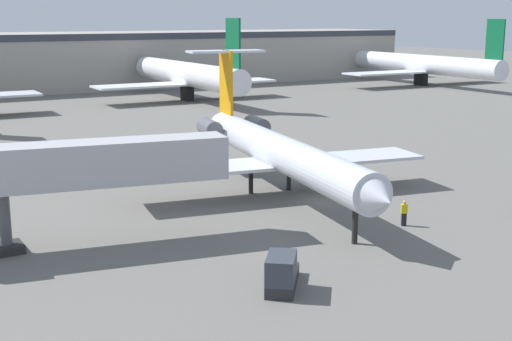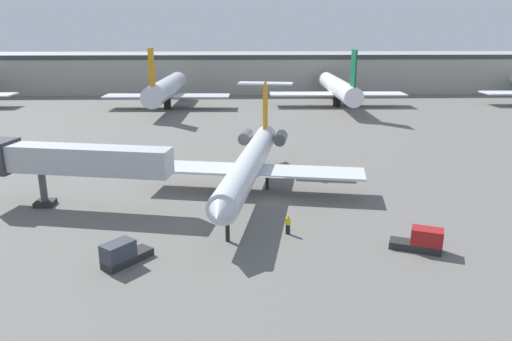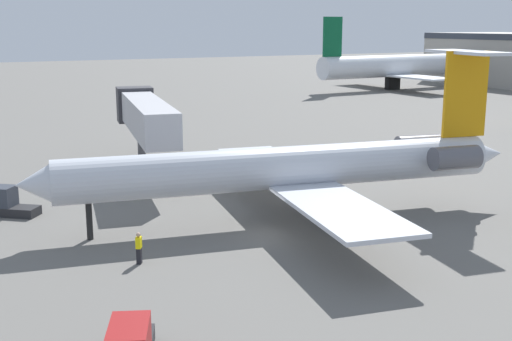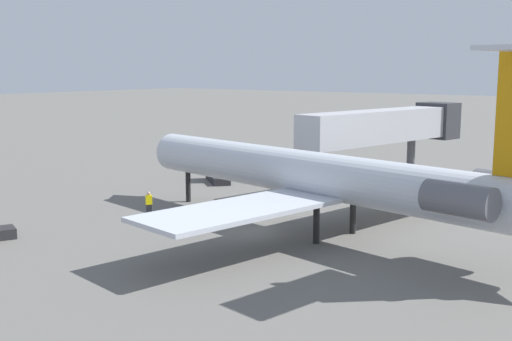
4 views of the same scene
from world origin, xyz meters
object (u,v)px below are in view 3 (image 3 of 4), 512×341
at_px(jet_bridge, 145,115).
at_px(regional_jet, 298,165).
at_px(baggage_tug_trailing, 2,202).
at_px(ground_crew_marshaller, 139,248).
at_px(parked_airliner_west_end, 392,66).

bearing_deg(jet_bridge, regional_jet, 12.87).
bearing_deg(jet_bridge, baggage_tug_trailing, -57.71).
relative_size(jet_bridge, baggage_tug_trailing, 4.65).
distance_m(regional_jet, ground_crew_marshaller, 12.00).
bearing_deg(baggage_tug_trailing, ground_crew_marshaller, 21.90).
xyz_separation_m(regional_jet, baggage_tug_trailing, (-10.02, -16.52, -2.74)).
height_order(baggage_tug_trailing, parked_airliner_west_end, parked_airliner_west_end).
distance_m(ground_crew_marshaller, parked_airliner_west_end, 99.58).
height_order(jet_bridge, parked_airliner_west_end, parked_airliner_west_end).
relative_size(baggage_tug_trailing, parked_airliner_west_end, 0.12).
xyz_separation_m(regional_jet, parked_airliner_west_end, (-65.85, 60.65, 0.80)).
height_order(regional_jet, baggage_tug_trailing, regional_jet).
height_order(ground_crew_marshaller, baggage_tug_trailing, baggage_tug_trailing).
bearing_deg(baggage_tug_trailing, regional_jet, 58.75).
bearing_deg(regional_jet, baggage_tug_trailing, -121.25).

